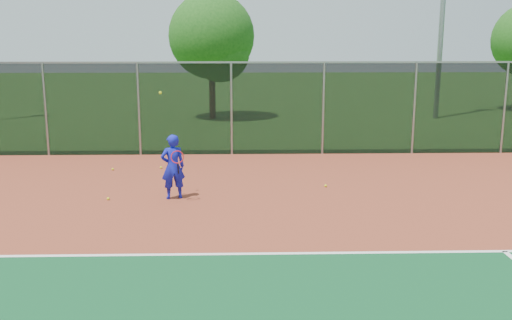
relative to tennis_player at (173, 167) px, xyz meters
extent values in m
cube|color=brown|center=(4.31, -4.68, -0.79)|extent=(30.00, 20.00, 0.02)
cube|color=white|center=(6.31, -3.68, -0.77)|extent=(22.00, 0.10, 0.00)
cube|color=black|center=(4.31, 5.32, 0.72)|extent=(30.00, 0.04, 3.00)
cube|color=gray|center=(4.31, 5.32, 2.22)|extent=(30.00, 0.06, 0.06)
imported|color=#131AB8|center=(0.00, 0.00, 0.00)|extent=(0.64, 0.51, 1.55)
cylinder|color=black|center=(0.15, -0.25, 0.00)|extent=(0.03, 0.15, 0.27)
torus|color=#A51414|center=(0.15, -0.35, 0.30)|extent=(0.30, 0.13, 0.29)
sphere|color=yellow|center=(-0.25, 0.10, 1.73)|extent=(0.07, 0.07, 0.07)
sphere|color=yellow|center=(-1.53, -0.12, -0.74)|extent=(0.07, 0.07, 0.07)
sphere|color=yellow|center=(3.78, 0.96, -0.74)|extent=(0.07, 0.07, 0.07)
sphere|color=yellow|center=(-0.74, 3.21, -0.74)|extent=(0.07, 0.07, 0.07)
sphere|color=yellow|center=(-2.11, 3.03, -0.74)|extent=(0.07, 0.07, 0.07)
cylinder|color=#3C2716|center=(0.26, 14.19, 0.34)|extent=(0.30, 0.30, 2.27)
sphere|color=#194A13|center=(0.26, 14.19, 3.11)|extent=(4.03, 4.03, 4.03)
sphere|color=#194A13|center=(0.66, 13.89, 2.35)|extent=(2.77, 2.77, 2.77)
camera|label=1|loc=(1.61, -13.17, 2.94)|focal=40.00mm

